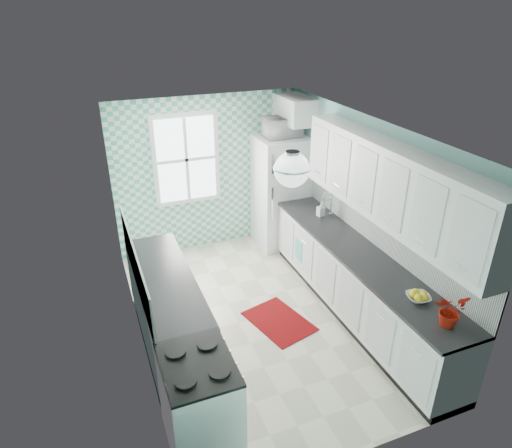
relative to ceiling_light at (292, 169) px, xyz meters
name	(u,v)px	position (x,y,z in m)	size (l,w,h in m)	color
floor	(259,318)	(0.00, 0.80, -2.33)	(3.00, 4.40, 0.02)	beige
ceiling	(260,130)	(0.00, 0.80, 0.19)	(3.00, 4.40, 0.02)	white
wall_back	(208,174)	(0.00, 3.01, -1.07)	(3.00, 0.02, 2.50)	#7EBEB4
wall_front	(364,353)	(0.00, -1.41, -1.07)	(3.00, 0.02, 2.50)	#7EBEB4
wall_left	(131,257)	(-1.51, 0.80, -1.07)	(0.02, 4.40, 2.50)	#7EBEB4
wall_right	(367,214)	(1.51, 0.80, -1.07)	(0.02, 4.40, 2.50)	#7EBEB4
accent_wall	(209,174)	(0.00, 2.99, -1.07)	(3.00, 0.01, 2.50)	#4FB193
window	(186,159)	(-0.35, 2.96, -0.77)	(1.04, 0.05, 1.44)	white
backsplash_right	(383,231)	(1.49, 0.40, -1.13)	(0.02, 3.60, 0.51)	white
backsplash_left	(135,264)	(-1.49, 0.73, -1.13)	(0.02, 2.15, 0.51)	white
upper_cabinets_right	(390,185)	(1.33, 0.20, -0.42)	(0.33, 3.20, 0.90)	white
upper_cabinet_fridge	(294,109)	(1.30, 2.63, -0.07)	(0.40, 0.74, 0.40)	white
ceiling_light	(292,169)	(0.00, 0.00, 0.00)	(0.34, 0.34, 0.35)	silver
base_cabinets_right	(357,286)	(1.20, 0.40, -1.87)	(0.60, 3.60, 0.90)	white
countertop_right	(360,254)	(1.19, 0.40, -1.40)	(0.63, 3.60, 0.04)	black
base_cabinets_left	(167,314)	(-1.20, 0.73, -1.87)	(0.60, 2.15, 0.90)	white
countertop_left	(165,280)	(-1.19, 0.73, -1.40)	(0.63, 2.15, 0.04)	black
fridge	(281,192)	(1.11, 2.62, -1.40)	(0.80, 0.79, 1.84)	silver
stove	(200,402)	(-1.20, -0.72, -1.83)	(0.63, 0.79, 0.95)	silver
sink	(320,219)	(1.20, 1.47, -1.39)	(0.50, 0.42, 0.53)	silver
rug	(279,321)	(0.20, 0.62, -2.32)	(0.61, 0.88, 0.01)	#680803
dish_towel	(299,250)	(0.89, 1.47, -1.84)	(0.01, 0.21, 0.32)	#69B0AF
fruit_bowl	(418,298)	(1.20, -0.66, -1.35)	(0.24, 0.24, 0.06)	white
potted_plant	(450,310)	(1.20, -1.09, -1.22)	(0.30, 0.26, 0.33)	maroon
soap_bottle	(321,209)	(1.25, 1.53, -1.28)	(0.09, 0.10, 0.21)	#93A7B7
microwave	(283,127)	(1.11, 2.62, -0.33)	(0.55, 0.38, 0.31)	white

